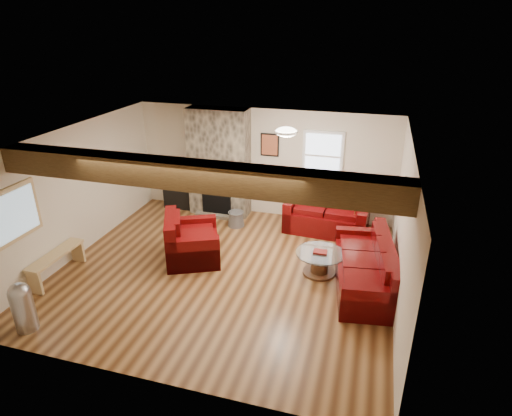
{
  "coord_description": "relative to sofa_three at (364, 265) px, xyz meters",
  "views": [
    {
      "loc": [
        2.43,
        -6.37,
        4.27
      ],
      "look_at": [
        0.49,
        0.4,
        1.17
      ],
      "focal_mm": 30.0,
      "sensor_mm": 36.0,
      "label": 1
    }
  ],
  "objects": [
    {
      "name": "room",
      "position": [
        -2.48,
        -0.23,
        0.83
      ],
      "size": [
        8.0,
        8.0,
        8.0
      ],
      "color": "#512E15",
      "rests_on": "ground"
    },
    {
      "name": "pine_bench",
      "position": [
        -5.31,
        -1.22,
        -0.19
      ],
      "size": [
        0.29,
        1.23,
        0.46
      ],
      "primitive_type": null,
      "color": "tan",
      "rests_on": "floor"
    },
    {
      "name": "chimney_breast",
      "position": [
        -3.48,
        2.26,
        0.8
      ],
      "size": [
        1.4,
        0.67,
        2.5
      ],
      "color": "#39332C",
      "rests_on": "floor"
    },
    {
      "name": "floor_lamp",
      "position": [
        -0.29,
        1.7,
        0.82
      ],
      "size": [
        0.37,
        0.37,
        1.45
      ],
      "color": "tan",
      "rests_on": "floor"
    },
    {
      "name": "tv_cabinet",
      "position": [
        -4.44,
        2.3,
        -0.18
      ],
      "size": [
        0.96,
        0.38,
        0.48
      ],
      "primitive_type": "cube",
      "color": "black",
      "rests_on": "floor"
    },
    {
      "name": "sofa_three",
      "position": [
        0.0,
        0.0,
        0.0
      ],
      "size": [
        1.21,
        2.27,
        0.84
      ],
      "primitive_type": null,
      "rotation": [
        0.0,
        0.0,
        -1.43
      ],
      "color": "#400504",
      "rests_on": "floor"
    },
    {
      "name": "hatch_window",
      "position": [
        -5.44,
        -1.73,
        1.03
      ],
      "size": [
        0.08,
        1.0,
        0.9
      ],
      "primitive_type": null,
      "color": "tan",
      "rests_on": "room"
    },
    {
      "name": "coal_bucket",
      "position": [
        -2.88,
        1.65,
        -0.24
      ],
      "size": [
        0.37,
        0.37,
        0.35
      ],
      "primitive_type": null,
      "color": "slate",
      "rests_on": "floor"
    },
    {
      "name": "artwork_back",
      "position": [
        -2.33,
        2.48,
        1.28
      ],
      "size": [
        0.42,
        0.06,
        0.52
      ],
      "primitive_type": null,
      "color": "black",
      "rests_on": "room"
    },
    {
      "name": "back_window",
      "position": [
        -1.13,
        2.48,
        1.13
      ],
      "size": [
        0.9,
        0.08,
        1.1
      ],
      "primitive_type": null,
      "color": "white",
      "rests_on": "room"
    },
    {
      "name": "armchair_red",
      "position": [
        -3.23,
        0.05,
        0.04
      ],
      "size": [
        1.36,
        1.43,
        0.91
      ],
      "primitive_type": null,
      "rotation": [
        0.0,
        0.0,
        2.01
      ],
      "color": "#400504",
      "rests_on": "floor"
    },
    {
      "name": "television",
      "position": [
        -4.44,
        2.3,
        0.28
      ],
      "size": [
        0.76,
        0.1,
        0.44
      ],
      "primitive_type": "imported",
      "color": "black",
      "rests_on": "tv_cabinet"
    },
    {
      "name": "oak_beam",
      "position": [
        -2.48,
        -1.48,
        1.89
      ],
      "size": [
        6.0,
        0.36,
        0.38
      ],
      "primitive_type": "cube",
      "color": "#34210F",
      "rests_on": "room"
    },
    {
      "name": "pedal_bin",
      "position": [
        -4.78,
        -2.58,
        -0.02
      ],
      "size": [
        0.35,
        0.35,
        0.8
      ],
      "primitive_type": null,
      "rotation": [
        0.0,
        0.0,
        -0.11
      ],
      "color": "#9E9EA3",
      "rests_on": "floor"
    },
    {
      "name": "ceiling_dome",
      "position": [
        -1.58,
        0.67,
        2.02
      ],
      "size": [
        0.4,
        0.4,
        0.18
      ],
      "primitive_type": null,
      "color": "white",
      "rests_on": "room"
    },
    {
      "name": "coffee_table",
      "position": [
        -0.79,
        0.18,
        -0.2
      ],
      "size": [
        0.89,
        0.89,
        0.46
      ],
      "color": "#422615",
      "rests_on": "floor"
    },
    {
      "name": "artwork_right",
      "position": [
        0.48,
        0.07,
        1.33
      ],
      "size": [
        0.06,
        0.55,
        0.42
      ],
      "primitive_type": null,
      "color": "black",
      "rests_on": "room"
    },
    {
      "name": "loveseat",
      "position": [
        -0.9,
        2.0,
        0.05
      ],
      "size": [
        1.82,
        1.12,
        0.93
      ],
      "primitive_type": null,
      "rotation": [
        0.0,
        0.0,
        -0.06
      ],
      "color": "#400504",
      "rests_on": "floor"
    }
  ]
}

